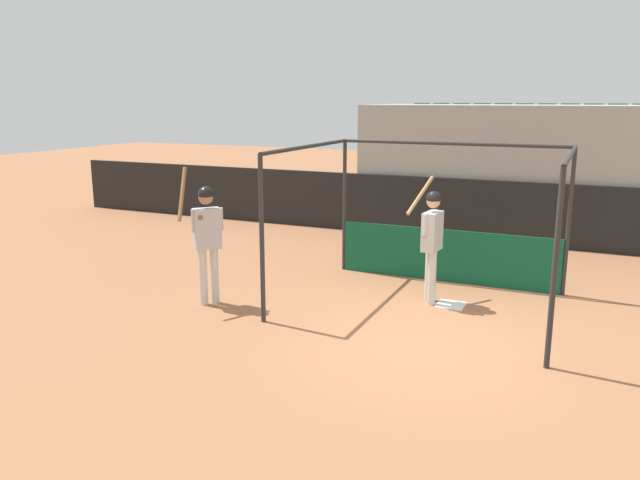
# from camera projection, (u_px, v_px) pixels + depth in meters

# --- Properties ---
(ground_plane) EXTENTS (60.00, 60.00, 0.00)m
(ground_plane) POSITION_uv_depth(u_px,v_px,m) (424.00, 347.00, 8.29)
(ground_plane) COLOR #9E6642
(outfield_wall) EXTENTS (24.00, 0.12, 1.42)m
(outfield_wall) POSITION_uv_depth(u_px,v_px,m) (502.00, 213.00, 14.05)
(outfield_wall) COLOR black
(outfield_wall) RESTS_ON ground
(bleacher_section) EXTENTS (7.05, 3.20, 3.10)m
(bleacher_section) POSITION_uv_depth(u_px,v_px,m) (514.00, 168.00, 15.35)
(bleacher_section) COLOR #9E9E99
(bleacher_section) RESTS_ON ground
(batting_cage) EXTENTS (4.03, 3.25, 2.50)m
(batting_cage) POSITION_uv_depth(u_px,v_px,m) (440.00, 230.00, 10.50)
(batting_cage) COLOR #282828
(batting_cage) RESTS_ON ground
(home_plate) EXTENTS (0.44, 0.44, 0.02)m
(home_plate) POSITION_uv_depth(u_px,v_px,m) (451.00, 305.00, 9.95)
(home_plate) COLOR white
(home_plate) RESTS_ON ground
(player_batter) EXTENTS (0.55, 0.93, 1.98)m
(player_batter) POSITION_uv_depth(u_px,v_px,m) (432.00, 236.00, 9.85)
(player_batter) COLOR silver
(player_batter) RESTS_ON ground
(player_waiting) EXTENTS (0.61, 0.76, 2.19)m
(player_waiting) POSITION_uv_depth(u_px,v_px,m) (207.00, 233.00, 9.77)
(player_waiting) COLOR silver
(player_waiting) RESTS_ON ground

